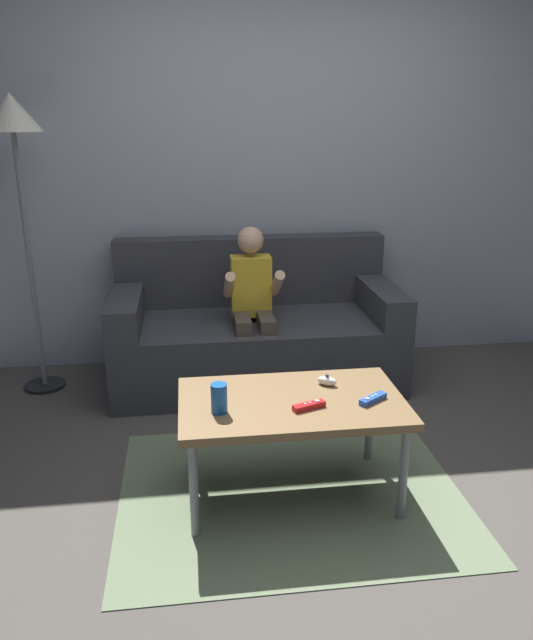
{
  "coord_description": "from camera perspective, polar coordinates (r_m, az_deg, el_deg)",
  "views": [
    {
      "loc": [
        -0.59,
        -2.13,
        1.58
      ],
      "look_at": [
        -0.2,
        0.79,
        0.6
      ],
      "focal_mm": 34.22,
      "sensor_mm": 36.0,
      "label": 1
    }
  ],
  "objects": [
    {
      "name": "game_remote_blue_far_corner",
      "position": [
        2.59,
        9.92,
        -7.28
      ],
      "size": [
        0.14,
        0.11,
        0.03
      ],
      "color": "blue",
      "rests_on": "coffee_table"
    },
    {
      "name": "wall_back",
      "position": [
        4.01,
        0.94,
        13.74
      ],
      "size": [
        4.08,
        0.05,
        2.5
      ],
      "primitive_type": "cube",
      "color": "#999EA8",
      "rests_on": "ground"
    },
    {
      "name": "ground_plane",
      "position": [
        2.72,
        6.67,
        -17.21
      ],
      "size": [
        8.15,
        8.15,
        0.0
      ],
      "primitive_type": "plane",
      "color": "#4C4742"
    },
    {
      "name": "couch",
      "position": [
        3.81,
        -1.05,
        -1.22
      ],
      "size": [
        1.72,
        0.8,
        0.85
      ],
      "color": "#38383D",
      "rests_on": "ground"
    },
    {
      "name": "coffee_table",
      "position": [
        2.6,
        2.36,
        -8.24
      ],
      "size": [
        0.94,
        0.57,
        0.46
      ],
      "color": "brown",
      "rests_on": "ground"
    },
    {
      "name": "game_remote_red_near_edge",
      "position": [
        2.5,
        4.01,
        -8.01
      ],
      "size": [
        0.14,
        0.08,
        0.03
      ],
      "color": "red",
      "rests_on": "coffee_table"
    },
    {
      "name": "nunchuk_white",
      "position": [
        2.71,
        5.76,
        -5.67
      ],
      "size": [
        0.1,
        0.09,
        0.05
      ],
      "color": "white",
      "rests_on": "coffee_table"
    },
    {
      "name": "person_seated_on_couch",
      "position": [
        3.55,
        -1.31,
        1.75
      ],
      "size": [
        0.33,
        0.41,
        0.98
      ],
      "color": "#4C4238",
      "rests_on": "ground"
    },
    {
      "name": "area_rug",
      "position": [
        2.8,
        2.25,
        -15.76
      ],
      "size": [
        1.49,
        1.19,
        0.01
      ],
      "primitive_type": "cube",
      "color": "#6B7A5B",
      "rests_on": "ground"
    },
    {
      "name": "floor_lamp",
      "position": [
        3.7,
        -22.55,
        15.51
      ],
      "size": [
        0.32,
        0.32,
        1.7
      ],
      "color": "black",
      "rests_on": "ground"
    },
    {
      "name": "soda_can",
      "position": [
        2.45,
        -4.46,
        -7.31
      ],
      "size": [
        0.07,
        0.07,
        0.12
      ],
      "primitive_type": "cylinder",
      "color": "#1959B2",
      "rests_on": "coffee_table"
    }
  ]
}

